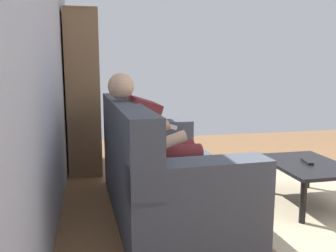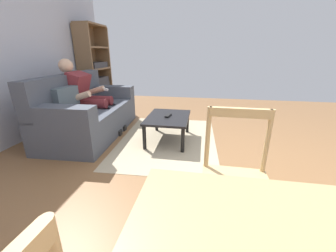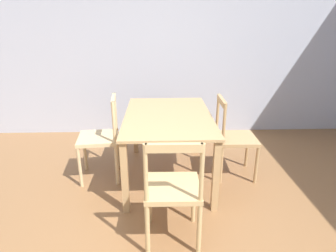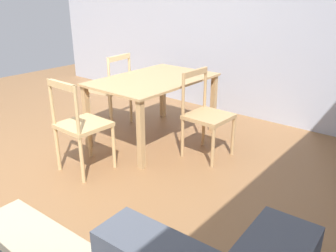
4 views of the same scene
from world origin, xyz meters
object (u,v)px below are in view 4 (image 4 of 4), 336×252
(dining_table, at_px, (153,87))
(dining_chair_facing_couch, at_px, (81,126))
(dining_chair_near_wall, at_px, (206,115))
(dining_chair_by_doorway, at_px, (111,89))

(dining_table, xyz_separation_m, dining_chair_facing_couch, (1.03, -0.00, -0.16))
(dining_table, distance_m, dining_chair_near_wall, 0.75)
(dining_table, xyz_separation_m, dining_chair_by_doorway, (-0.00, -0.73, -0.16))
(dining_chair_near_wall, height_order, dining_chair_by_doorway, dining_chair_by_doorway)
(dining_table, height_order, dining_chair_by_doorway, dining_chair_by_doorway)
(dining_chair_facing_couch, height_order, dining_chair_by_doorway, dining_chair_by_doorway)
(dining_chair_near_wall, height_order, dining_chair_facing_couch, dining_chair_facing_couch)
(dining_chair_near_wall, xyz_separation_m, dining_chair_by_doorway, (-0.00, -1.46, 0.02))
(dining_chair_facing_couch, bearing_deg, dining_chair_by_doorway, -144.76)
(dining_chair_by_doorway, bearing_deg, dining_chair_near_wall, 89.92)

